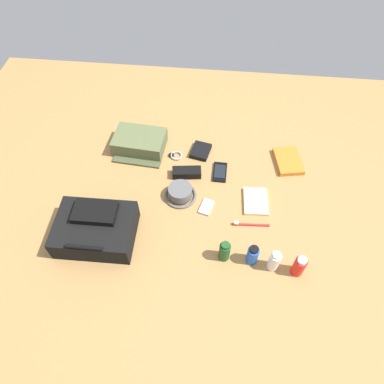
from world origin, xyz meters
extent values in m
cube|color=#9C7341|center=(0.00, 0.00, -0.01)|extent=(2.64, 2.02, 0.02)
cube|color=black|center=(0.39, 0.25, 0.05)|extent=(0.33, 0.25, 0.11)
cube|color=black|center=(0.39, 0.20, 0.12)|extent=(0.18, 0.11, 0.03)
cylinder|color=black|center=(0.39, 0.37, 0.12)|extent=(0.15, 0.02, 0.02)
cube|color=#56603D|center=(0.30, -0.29, 0.04)|extent=(0.27, 0.19, 0.08)
cube|color=#454D30|center=(0.30, -0.19, 0.01)|extent=(0.25, 0.08, 0.01)
cylinder|color=#565656|center=(0.06, 0.00, 0.03)|extent=(0.11, 0.11, 0.05)
torus|color=#565656|center=(0.06, 0.00, 0.01)|extent=(0.15, 0.15, 0.01)
cylinder|color=red|center=(-0.46, 0.33, 0.05)|extent=(0.05, 0.05, 0.10)
cylinder|color=silver|center=(-0.46, 0.33, 0.11)|extent=(0.04, 0.04, 0.01)
cylinder|color=white|center=(-0.36, 0.32, 0.05)|extent=(0.05, 0.05, 0.10)
cylinder|color=white|center=(-0.36, 0.32, 0.11)|extent=(0.03, 0.03, 0.01)
cylinder|color=blue|center=(-0.28, 0.30, 0.05)|extent=(0.05, 0.05, 0.09)
cylinder|color=black|center=(-0.28, 0.30, 0.10)|extent=(0.04, 0.04, 0.01)
cylinder|color=#19471E|center=(-0.16, 0.29, 0.05)|extent=(0.05, 0.05, 0.10)
cylinder|color=#19471E|center=(-0.16, 0.29, 0.10)|extent=(0.03, 0.03, 0.01)
cube|color=orange|center=(-0.46, -0.26, 0.01)|extent=(0.15, 0.19, 0.02)
cube|color=white|center=(-0.46, -0.26, 0.01)|extent=(0.14, 0.19, 0.02)
cube|color=black|center=(-0.12, -0.16, 0.01)|extent=(0.07, 0.12, 0.01)
cube|color=black|center=(-0.12, -0.16, 0.01)|extent=(0.06, 0.09, 0.00)
cube|color=#B7B7BC|center=(-0.07, 0.05, 0.01)|extent=(0.07, 0.10, 0.01)
cylinder|color=silver|center=(-0.07, 0.04, 0.01)|extent=(0.03, 0.03, 0.00)
torus|color=#99999E|center=(0.11, -0.25, 0.01)|extent=(0.06, 0.06, 0.01)
cylinder|color=black|center=(0.13, -0.25, 0.01)|extent=(0.03, 0.03, 0.01)
cylinder|color=red|center=(-0.28, 0.13, 0.01)|extent=(0.16, 0.02, 0.01)
cube|color=white|center=(-0.21, 0.13, 0.02)|extent=(0.02, 0.01, 0.01)
cube|color=black|center=(-0.02, -0.29, 0.01)|extent=(0.11, 0.13, 0.02)
cube|color=beige|center=(-0.30, 0.00, 0.01)|extent=(0.12, 0.16, 0.02)
cube|color=black|center=(0.04, -0.13, 0.02)|extent=(0.15, 0.07, 0.04)
camera|label=1|loc=(-0.10, 0.96, 1.35)|focal=32.94mm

